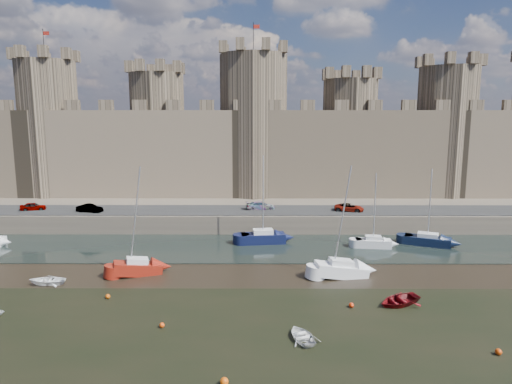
% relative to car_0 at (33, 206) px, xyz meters
% --- Properties ---
extents(ground, '(160.00, 160.00, 0.00)m').
position_rel_car_0_xyz_m(ground, '(28.78, -33.91, -3.07)').
color(ground, black).
rests_on(ground, ground).
extents(water_channel, '(160.00, 12.00, 0.08)m').
position_rel_car_0_xyz_m(water_channel, '(28.78, -9.91, -3.03)').
color(water_channel, black).
rests_on(water_channel, ground).
extents(quay, '(160.00, 60.00, 2.50)m').
position_rel_car_0_xyz_m(quay, '(28.78, 26.09, -1.82)').
color(quay, '#4C443A').
rests_on(quay, ground).
extents(road, '(160.00, 7.00, 0.10)m').
position_rel_car_0_xyz_m(road, '(28.78, 0.09, -0.52)').
color(road, black).
rests_on(road, quay).
extents(castle, '(108.50, 11.00, 29.00)m').
position_rel_car_0_xyz_m(castle, '(28.15, 14.09, 8.60)').
color(castle, '#42382B').
rests_on(castle, quay).
extents(car_0, '(3.60, 2.19, 1.15)m').
position_rel_car_0_xyz_m(car_0, '(0.00, 0.00, 0.00)').
color(car_0, gray).
rests_on(car_0, quay).
extents(car_1, '(3.77, 2.09, 1.18)m').
position_rel_car_0_xyz_m(car_1, '(8.43, -1.37, 0.02)').
color(car_1, gray).
rests_on(car_1, quay).
extents(car_2, '(4.26, 2.25, 1.18)m').
position_rel_car_0_xyz_m(car_2, '(31.89, 0.65, 0.02)').
color(car_2, gray).
rests_on(car_2, quay).
extents(car_3, '(4.37, 2.84, 1.12)m').
position_rel_car_0_xyz_m(car_3, '(44.18, -0.55, -0.01)').
color(car_3, gray).
rests_on(car_3, quay).
extents(sailboat_1, '(5.63, 2.74, 10.85)m').
position_rel_car_0_xyz_m(sailboat_1, '(32.16, -7.91, -2.23)').
color(sailboat_1, black).
rests_on(sailboat_1, ground).
extents(sailboat_2, '(4.31, 2.10, 8.94)m').
position_rel_car_0_xyz_m(sailboat_2, '(45.31, -9.77, -2.33)').
color(sailboat_2, silver).
rests_on(sailboat_2, ground).
extents(sailboat_3, '(5.69, 4.04, 9.31)m').
position_rel_car_0_xyz_m(sailboat_3, '(52.20, -8.71, -2.34)').
color(sailboat_3, black).
rests_on(sailboat_3, ground).
extents(sailboat_4, '(4.99, 3.29, 10.87)m').
position_rel_car_0_xyz_m(sailboat_4, '(19.57, -19.18, -2.29)').
color(sailboat_4, maroon).
rests_on(sailboat_4, ground).
extents(sailboat_5, '(5.35, 2.72, 11.02)m').
position_rel_car_0_xyz_m(sailboat_5, '(39.67, -19.69, -2.29)').
color(sailboat_5, white).
rests_on(sailboat_5, ground).
extents(dinghy_2, '(2.87, 3.36, 0.59)m').
position_rel_car_0_xyz_m(dinghy_2, '(34.64, -32.52, -2.78)').
color(dinghy_2, silver).
rests_on(dinghy_2, ground).
extents(dinghy_4, '(4.25, 3.67, 0.74)m').
position_rel_car_0_xyz_m(dinghy_4, '(43.28, -26.56, -2.70)').
color(dinghy_4, maroon).
rests_on(dinghy_4, ground).
extents(dinghy_6, '(3.53, 2.76, 0.66)m').
position_rel_car_0_xyz_m(dinghy_6, '(11.79, -21.91, -2.74)').
color(dinghy_6, white).
rests_on(dinghy_6, ground).
extents(buoy_0, '(0.41, 0.41, 0.41)m').
position_rel_car_0_xyz_m(buoy_0, '(24.37, -30.73, -2.87)').
color(buoy_0, '#D63E09').
rests_on(buoy_0, ground).
extents(buoy_1, '(0.42, 0.42, 0.42)m').
position_rel_car_0_xyz_m(buoy_1, '(18.55, -25.26, -2.86)').
color(buoy_1, '#D75309').
rests_on(buoy_1, ground).
extents(buoy_3, '(0.43, 0.43, 0.43)m').
position_rel_car_0_xyz_m(buoy_3, '(39.22, -27.06, -2.86)').
color(buoy_3, red).
rests_on(buoy_3, ground).
extents(buoy_4, '(0.50, 0.50, 0.50)m').
position_rel_car_0_xyz_m(buoy_4, '(29.55, -38.09, -2.82)').
color(buoy_4, '#D64F09').
rests_on(buoy_4, ground).
extents(buoy_5, '(0.44, 0.44, 0.44)m').
position_rel_car_0_xyz_m(buoy_5, '(47.40, -34.56, -2.85)').
color(buoy_5, '#BA3808').
rests_on(buoy_5, ground).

